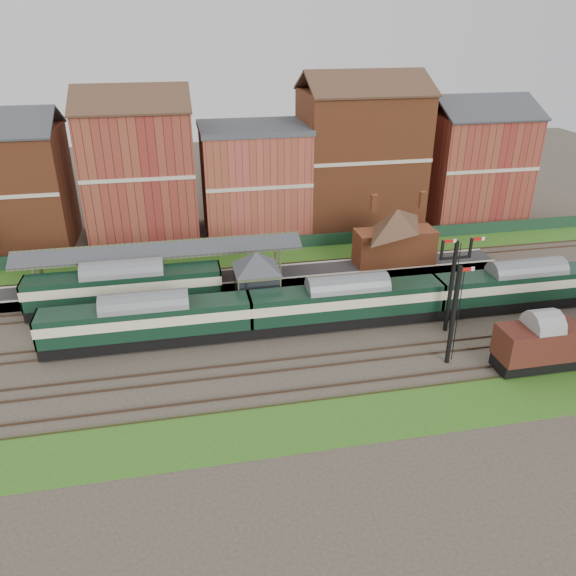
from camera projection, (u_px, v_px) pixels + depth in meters
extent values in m
plane|color=#473D33|center=(299.00, 330.00, 47.09)|extent=(160.00, 160.00, 0.00)
cube|color=#2D6619|center=(267.00, 257.00, 61.18)|extent=(90.00, 4.50, 0.06)
cube|color=#2D6619|center=(338.00, 420.00, 36.50)|extent=(90.00, 5.00, 0.06)
cube|color=#193823|center=(264.00, 244.00, 62.63)|extent=(90.00, 0.12, 1.50)
cube|color=#2D2D2D|center=(227.00, 281.00, 54.58)|extent=(55.00, 3.40, 1.00)
cube|color=#53684A|center=(257.00, 303.00, 48.90)|extent=(3.40, 3.20, 2.40)
cube|color=#474A2E|center=(257.00, 280.00, 47.94)|extent=(3.60, 3.40, 2.00)
pyramid|color=#383A3F|center=(256.00, 261.00, 47.15)|extent=(5.40, 5.40, 1.60)
cube|color=maroon|center=(346.00, 296.00, 50.36)|extent=(3.00, 2.40, 2.20)
cube|color=#4C3323|center=(348.00, 284.00, 49.15)|extent=(3.20, 1.34, 0.79)
cube|color=#4C3323|center=(344.00, 278.00, 50.30)|extent=(3.20, 1.34, 0.79)
cube|color=brown|center=(394.00, 247.00, 56.60)|extent=(8.00, 3.00, 3.50)
pyramid|color=#4C3323|center=(397.00, 220.00, 55.36)|extent=(8.10, 8.10, 2.20)
cube|color=brown|center=(373.00, 217.00, 54.69)|extent=(0.60, 0.60, 1.60)
cube|color=brown|center=(421.00, 213.00, 55.58)|extent=(0.60, 0.60, 1.60)
cube|color=#474A2E|center=(35.00, 281.00, 49.46)|extent=(0.22, 0.22, 3.40)
cube|color=#474A2E|center=(275.00, 251.00, 55.65)|extent=(0.22, 0.22, 3.40)
cube|color=#383A3F|center=(160.00, 250.00, 50.89)|extent=(26.00, 1.99, 0.90)
cube|color=#383A3F|center=(160.00, 243.00, 52.56)|extent=(26.00, 1.99, 0.90)
cube|color=#474A2E|center=(160.00, 242.00, 51.56)|extent=(26.00, 0.20, 0.20)
cube|color=black|center=(451.00, 287.00, 45.26)|extent=(0.25, 0.25, 8.00)
cube|color=black|center=(455.00, 258.00, 44.12)|extent=(2.60, 0.18, 0.18)
cube|color=#B2140F|center=(450.00, 241.00, 43.37)|extent=(1.10, 0.08, 0.25)
cube|color=#B2140F|center=(478.00, 239.00, 43.79)|extent=(1.10, 0.08, 0.25)
cube|color=black|center=(453.00, 316.00, 40.94)|extent=(0.25, 0.25, 8.00)
cube|color=#B2140F|center=(467.00, 269.00, 39.41)|extent=(1.10, 0.08, 0.25)
cube|color=brown|center=(1.00, 191.00, 61.33)|extent=(14.00, 10.00, 13.00)
cube|color=maroon|center=(140.00, 175.00, 63.54)|extent=(12.00, 10.00, 15.00)
cube|color=#A64435|center=(254.00, 182.00, 66.50)|extent=(12.00, 10.00, 12.00)
cube|color=brown|center=(360.00, 160.00, 67.92)|extent=(14.00, 10.00, 16.00)
cube|color=maroon|center=(472.00, 166.00, 71.24)|extent=(12.00, 10.00, 13.00)
cube|color=black|center=(149.00, 338.00, 44.63)|extent=(16.34, 2.29, 1.00)
cube|color=black|center=(146.00, 319.00, 43.90)|extent=(16.34, 2.54, 2.36)
cube|color=beige|center=(146.00, 316.00, 43.77)|extent=(16.36, 2.58, 0.82)
cube|color=slate|center=(144.00, 305.00, 43.32)|extent=(16.34, 2.54, 0.54)
cube|color=black|center=(346.00, 318.00, 47.52)|extent=(16.34, 2.29, 1.00)
cube|color=black|center=(347.00, 301.00, 46.79)|extent=(16.34, 2.54, 2.36)
cube|color=beige|center=(347.00, 298.00, 46.66)|extent=(16.36, 2.58, 0.82)
cube|color=slate|center=(347.00, 286.00, 46.21)|extent=(16.34, 2.54, 0.54)
cube|color=black|center=(520.00, 301.00, 50.41)|extent=(16.34, 2.29, 1.00)
cube|color=black|center=(524.00, 284.00, 49.68)|extent=(16.34, 2.54, 2.36)
cube|color=beige|center=(524.00, 281.00, 49.55)|extent=(16.36, 2.58, 0.82)
cube|color=slate|center=(527.00, 271.00, 49.10)|extent=(16.34, 2.54, 0.54)
cube|color=black|center=(127.00, 303.00, 50.00)|extent=(16.86, 2.36, 1.03)
cube|color=black|center=(125.00, 286.00, 49.24)|extent=(16.86, 2.62, 2.44)
cube|color=beige|center=(124.00, 283.00, 49.11)|extent=(16.88, 2.66, 0.84)
cube|color=slate|center=(123.00, 271.00, 48.65)|extent=(16.86, 2.62, 0.56)
cube|color=black|center=(535.00, 361.00, 41.72)|extent=(6.11, 2.25, 0.92)
cube|color=#3F1212|center=(539.00, 342.00, 40.98)|extent=(6.11, 2.65, 2.45)
cube|color=gray|center=(543.00, 326.00, 40.39)|extent=(6.11, 2.65, 0.45)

